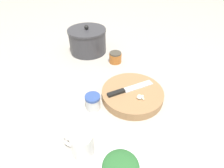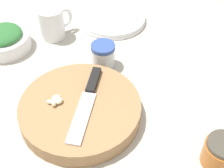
{
  "view_description": "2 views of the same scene",
  "coord_description": "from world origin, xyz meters",
  "px_view_note": "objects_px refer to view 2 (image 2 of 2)",
  "views": [
    {
      "loc": [
        -0.57,
        -0.29,
        0.59
      ],
      "look_at": [
        0.01,
        -0.01,
        0.06
      ],
      "focal_mm": 28.0,
      "sensor_mm": 36.0,
      "label": 1
    },
    {
      "loc": [
        0.5,
        -0.28,
        0.6
      ],
      "look_at": [
        0.02,
        -0.02,
        0.06
      ],
      "focal_mm": 50.0,
      "sensor_mm": 36.0,
      "label": 2
    }
  ],
  "objects_px": {
    "herb_bowl": "(4,39)",
    "honey_jar": "(221,153)",
    "garlic_cloves": "(56,101)",
    "spice_jar": "(103,55)",
    "cutting_board": "(80,110)",
    "plate_stack": "(112,19)",
    "coffee_mug": "(53,23)",
    "chef_knife": "(88,98)"
  },
  "relations": [
    {
      "from": "herb_bowl",
      "to": "honey_jar",
      "type": "bearing_deg",
      "value": 25.68
    },
    {
      "from": "garlic_cloves",
      "to": "spice_jar",
      "type": "distance_m",
      "value": 0.21
    },
    {
      "from": "cutting_board",
      "to": "honey_jar",
      "type": "height_order",
      "value": "honey_jar"
    },
    {
      "from": "cutting_board",
      "to": "plate_stack",
      "type": "distance_m",
      "value": 0.43
    },
    {
      "from": "cutting_board",
      "to": "coffee_mug",
      "type": "relative_size",
      "value": 2.54
    },
    {
      "from": "chef_knife",
      "to": "spice_jar",
      "type": "height_order",
      "value": "spice_jar"
    },
    {
      "from": "garlic_cloves",
      "to": "herb_bowl",
      "type": "relative_size",
      "value": 0.26
    },
    {
      "from": "spice_jar",
      "to": "coffee_mug",
      "type": "distance_m",
      "value": 0.22
    },
    {
      "from": "chef_knife",
      "to": "honey_jar",
      "type": "xyz_separation_m",
      "value": [
        0.26,
        0.18,
        -0.01
      ]
    },
    {
      "from": "garlic_cloves",
      "to": "plate_stack",
      "type": "height_order",
      "value": "garlic_cloves"
    },
    {
      "from": "chef_knife",
      "to": "garlic_cloves",
      "type": "bearing_deg",
      "value": 18.09
    },
    {
      "from": "plate_stack",
      "to": "chef_knife",
      "type": "bearing_deg",
      "value": -36.95
    },
    {
      "from": "chef_knife",
      "to": "plate_stack",
      "type": "relative_size",
      "value": 0.89
    },
    {
      "from": "cutting_board",
      "to": "herb_bowl",
      "type": "xyz_separation_m",
      "value": [
        -0.36,
        -0.09,
        0.01
      ]
    },
    {
      "from": "herb_bowl",
      "to": "coffee_mug",
      "type": "xyz_separation_m",
      "value": [
        0.01,
        0.15,
        0.02
      ]
    },
    {
      "from": "herb_bowl",
      "to": "spice_jar",
      "type": "distance_m",
      "value": 0.31
    },
    {
      "from": "spice_jar",
      "to": "coffee_mug",
      "type": "bearing_deg",
      "value": -160.49
    },
    {
      "from": "cutting_board",
      "to": "spice_jar",
      "type": "relative_size",
      "value": 4.02
    },
    {
      "from": "cutting_board",
      "to": "garlic_cloves",
      "type": "distance_m",
      "value": 0.06
    },
    {
      "from": "cutting_board",
      "to": "chef_knife",
      "type": "height_order",
      "value": "chef_knife"
    },
    {
      "from": "chef_knife",
      "to": "coffee_mug",
      "type": "height_order",
      "value": "coffee_mug"
    },
    {
      "from": "coffee_mug",
      "to": "garlic_cloves",
      "type": "bearing_deg",
      "value": -19.77
    },
    {
      "from": "chef_knife",
      "to": "herb_bowl",
      "type": "xyz_separation_m",
      "value": [
        -0.35,
        -0.11,
        -0.01
      ]
    },
    {
      "from": "chef_knife",
      "to": "garlic_cloves",
      "type": "xyz_separation_m",
      "value": [
        -0.03,
        -0.07,
        0.0
      ]
    },
    {
      "from": "garlic_cloves",
      "to": "cutting_board",
      "type": "bearing_deg",
      "value": 56.6
    },
    {
      "from": "garlic_cloves",
      "to": "plate_stack",
      "type": "bearing_deg",
      "value": 133.28
    },
    {
      "from": "garlic_cloves",
      "to": "honey_jar",
      "type": "distance_m",
      "value": 0.39
    },
    {
      "from": "garlic_cloves",
      "to": "honey_jar",
      "type": "relative_size",
      "value": 0.54
    },
    {
      "from": "cutting_board",
      "to": "honey_jar",
      "type": "relative_size",
      "value": 3.79
    },
    {
      "from": "chef_knife",
      "to": "honey_jar",
      "type": "bearing_deg",
      "value": 164.2
    },
    {
      "from": "garlic_cloves",
      "to": "coffee_mug",
      "type": "relative_size",
      "value": 0.36
    },
    {
      "from": "garlic_cloves",
      "to": "spice_jar",
      "type": "height_order",
      "value": "spice_jar"
    },
    {
      "from": "chef_knife",
      "to": "coffee_mug",
      "type": "bearing_deg",
      "value": -57.46
    },
    {
      "from": "coffee_mug",
      "to": "honey_jar",
      "type": "relative_size",
      "value": 1.49
    },
    {
      "from": "chef_knife",
      "to": "herb_bowl",
      "type": "relative_size",
      "value": 1.27
    },
    {
      "from": "garlic_cloves",
      "to": "spice_jar",
      "type": "relative_size",
      "value": 0.58
    },
    {
      "from": "spice_jar",
      "to": "plate_stack",
      "type": "bearing_deg",
      "value": 145.08
    },
    {
      "from": "honey_jar",
      "to": "cutting_board",
      "type": "bearing_deg",
      "value": -141.47
    },
    {
      "from": "cutting_board",
      "to": "honey_jar",
      "type": "bearing_deg",
      "value": 38.53
    },
    {
      "from": "herb_bowl",
      "to": "coffee_mug",
      "type": "height_order",
      "value": "coffee_mug"
    },
    {
      "from": "garlic_cloves",
      "to": "coffee_mug",
      "type": "distance_m",
      "value": 0.33
    },
    {
      "from": "herb_bowl",
      "to": "coffee_mug",
      "type": "distance_m",
      "value": 0.16
    }
  ]
}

